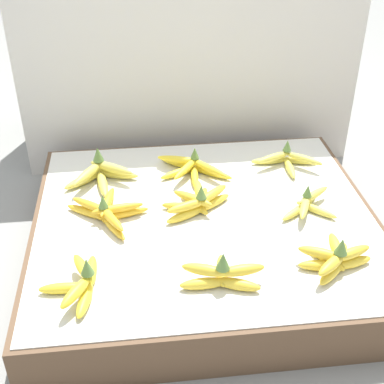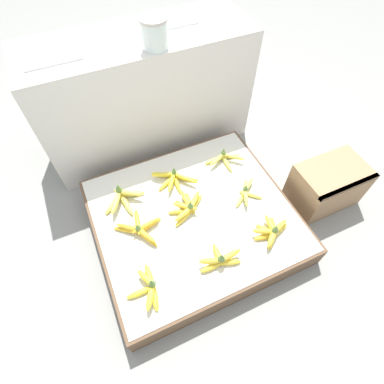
{
  "view_description": "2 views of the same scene",
  "coord_description": "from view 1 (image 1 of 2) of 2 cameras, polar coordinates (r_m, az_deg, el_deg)",
  "views": [
    {
      "loc": [
        -0.19,
        -1.32,
        1.1
      ],
      "look_at": [
        -0.03,
        0.07,
        0.2
      ],
      "focal_mm": 50.0,
      "sensor_mm": 36.0,
      "label": 1
    },
    {
      "loc": [
        -0.35,
        -0.76,
        1.54
      ],
      "look_at": [
        -0.0,
        0.01,
        0.34
      ],
      "focal_mm": 28.0,
      "sensor_mm": 36.0,
      "label": 2
    }
  ],
  "objects": [
    {
      "name": "back_vendor_table",
      "position": [
        2.24,
        -0.68,
        13.97
      ],
      "size": [
        1.28,
        0.45,
        0.74
      ],
      "color": "beige",
      "rests_on": "ground_plane"
    },
    {
      "name": "banana_bunch_middle_midleft",
      "position": [
        1.65,
        0.56,
        -1.02
      ],
      "size": [
        0.23,
        0.19,
        0.1
      ],
      "color": "gold",
      "rests_on": "display_platform"
    },
    {
      "name": "banana_bunch_front_left",
      "position": [
        1.39,
        -11.83,
        -9.37
      ],
      "size": [
        0.15,
        0.23,
        0.1
      ],
      "color": "yellow",
      "rests_on": "display_platform"
    },
    {
      "name": "banana_bunch_back_midleft",
      "position": [
        1.83,
        -0.04,
        2.61
      ],
      "size": [
        0.25,
        0.22,
        0.09
      ],
      "color": "yellow",
      "rests_on": "display_platform"
    },
    {
      "name": "display_platform",
      "position": [
        1.68,
        1.4,
        -4.64
      ],
      "size": [
        1.05,
        0.95,
        0.15
      ],
      "color": "brown",
      "rests_on": "ground_plane"
    },
    {
      "name": "banana_bunch_front_midright",
      "position": [
        1.48,
        15.02,
        -6.85
      ],
      "size": [
        0.21,
        0.18,
        0.11
      ],
      "color": "gold",
      "rests_on": "display_platform"
    },
    {
      "name": "banana_bunch_middle_midright",
      "position": [
        1.68,
        12.28,
        -1.19
      ],
      "size": [
        0.19,
        0.19,
        0.09
      ],
      "color": "#DBCC4C",
      "rests_on": "display_platform"
    },
    {
      "name": "banana_bunch_back_left",
      "position": [
        1.81,
        -9.77,
        1.92
      ],
      "size": [
        0.26,
        0.19,
        0.11
      ],
      "color": "#DBCC4C",
      "rests_on": "display_platform"
    },
    {
      "name": "banana_bunch_middle_left",
      "position": [
        1.63,
        -9.03,
        -2.02
      ],
      "size": [
        0.26,
        0.25,
        0.09
      ],
      "color": "gold",
      "rests_on": "display_platform"
    },
    {
      "name": "ground_plane",
      "position": [
        1.73,
        1.37,
        -6.61
      ],
      "size": [
        10.0,
        10.0,
        0.0
      ],
      "primitive_type": "plane",
      "color": "gray"
    },
    {
      "name": "banana_bunch_back_midright",
      "position": [
        1.9,
        10.1,
        3.4
      ],
      "size": [
        0.24,
        0.15,
        0.09
      ],
      "color": "#DBCC4C",
      "rests_on": "display_platform"
    },
    {
      "name": "banana_bunch_front_midleft",
      "position": [
        1.38,
        3.22,
        -8.74
      ],
      "size": [
        0.22,
        0.16,
        0.11
      ],
      "color": "gold",
      "rests_on": "display_platform"
    }
  ]
}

